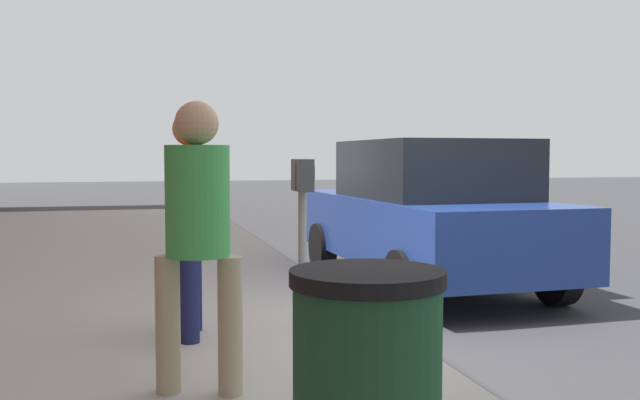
# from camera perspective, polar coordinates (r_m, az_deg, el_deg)

# --- Properties ---
(ground_plane) EXTENTS (80.00, 80.00, 0.00)m
(ground_plane) POSITION_cam_1_polar(r_m,az_deg,el_deg) (6.13, 5.54, -11.42)
(ground_plane) COLOR #38383A
(ground_plane) RESTS_ON ground
(sidewalk_slab) EXTENTS (28.00, 6.00, 0.15)m
(sidewalk_slab) POSITION_cam_1_polar(r_m,az_deg,el_deg) (5.82, -24.01, -11.76)
(sidewalk_slab) COLOR #A8A59E
(sidewalk_slab) RESTS_ON ground_plane
(parking_meter) EXTENTS (0.36, 0.12, 1.41)m
(parking_meter) POSITION_cam_1_polar(r_m,az_deg,el_deg) (5.72, -1.42, -0.62)
(parking_meter) COLOR gray
(parking_meter) RESTS_ON sidewalk_slab
(pedestrian_at_meter) EXTENTS (0.53, 0.39, 1.78)m
(pedestrian_at_meter) POSITION_cam_1_polar(r_m,az_deg,el_deg) (5.64, -10.46, -0.38)
(pedestrian_at_meter) COLOR #191E4C
(pedestrian_at_meter) RESTS_ON sidewalk_slab
(pedestrian_bystander) EXTENTS (0.38, 0.51, 1.76)m
(pedestrian_bystander) POSITION_cam_1_polar(r_m,az_deg,el_deg) (4.26, -9.86, -1.83)
(pedestrian_bystander) COLOR tan
(pedestrian_bystander) RESTS_ON sidewalk_slab
(parked_sedan_near) EXTENTS (4.45, 2.06, 1.77)m
(parked_sedan_near) POSITION_cam_1_polar(r_m,az_deg,el_deg) (8.61, 8.63, -1.06)
(parked_sedan_near) COLOR navy
(parked_sedan_near) RESTS_ON ground_plane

